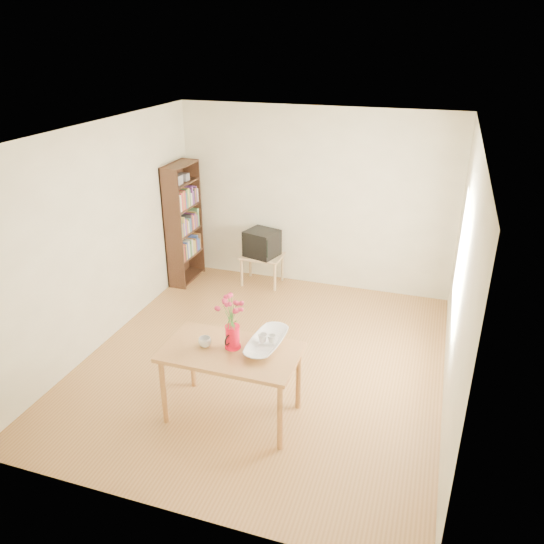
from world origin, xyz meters
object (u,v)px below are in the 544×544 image
(television, at_px, (262,243))
(bowl, at_px, (267,326))
(table, at_px, (231,358))
(mug, at_px, (205,342))
(pitcher, at_px, (233,338))

(television, bearing_deg, bowl, -54.07)
(table, distance_m, television, 3.07)
(mug, relative_size, bowl, 0.27)
(table, bearing_deg, bowl, 32.91)
(television, bearing_deg, table, -60.37)
(bowl, height_order, television, bowl)
(pitcher, height_order, mug, pitcher)
(mug, height_order, television, mug)
(table, relative_size, pitcher, 5.49)
(mug, height_order, bowl, bowl)
(pitcher, xyz_separation_m, television, (-0.71, 2.92, -0.20))
(bowl, xyz_separation_m, television, (-1.01, 2.79, -0.30))
(table, height_order, mug, mug)
(table, xyz_separation_m, television, (-0.72, 2.98, -0.00))
(bowl, bearing_deg, table, -147.35)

